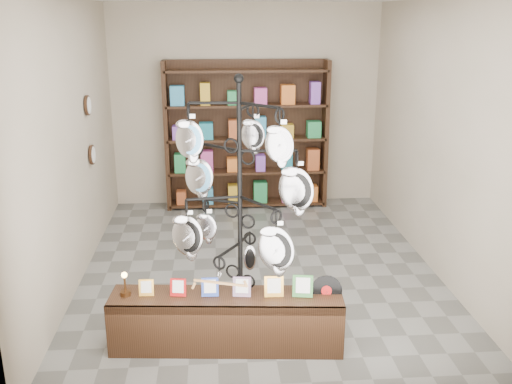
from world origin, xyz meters
TOP-DOWN VIEW (x-y plane):
  - ground at (0.00, 0.00)m, footprint 5.00×5.00m
  - room_envelope at (0.00, 0.00)m, footprint 5.00×5.00m
  - display_tree at (-0.29, -1.57)m, footprint 1.31×1.31m
  - front_shelf at (-0.42, -1.61)m, footprint 2.05×0.59m
  - back_shelving at (0.00, 2.30)m, footprint 2.42×0.36m
  - wall_clocks at (-1.97, 0.80)m, footprint 0.03×0.24m

SIDE VIEW (x-z plane):
  - ground at x=0.00m, z-range 0.00..0.00m
  - front_shelf at x=-0.42m, z-range -0.11..0.61m
  - back_shelving at x=0.00m, z-range -0.07..2.13m
  - display_tree at x=-0.29m, z-range 0.19..2.58m
  - wall_clocks at x=-1.97m, z-range 1.08..1.92m
  - room_envelope at x=0.00m, z-range -0.65..4.35m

